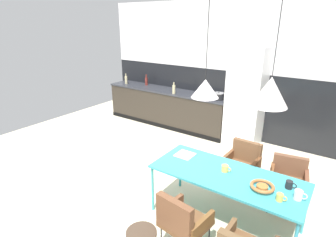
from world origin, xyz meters
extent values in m
plane|color=beige|center=(0.00, 0.00, 0.00)|extent=(8.56, 8.56, 0.00)
cube|color=black|center=(0.00, 2.90, 0.75)|extent=(6.59, 0.12, 1.49)
cube|color=silver|center=(0.00, 2.90, 2.24)|extent=(6.59, 0.12, 1.49)
cube|color=#2D2720|center=(-1.50, 2.54, 0.44)|extent=(3.29, 0.60, 0.87)
cube|color=#2C2E34|center=(-1.50, 2.54, 0.89)|extent=(3.32, 0.63, 0.04)
cube|color=black|center=(-1.50, 2.23, 0.05)|extent=(3.29, 0.01, 0.10)
cube|color=silver|center=(0.52, 2.54, 1.04)|extent=(0.70, 0.60, 2.07)
cube|color=teal|center=(1.21, 0.01, 0.71)|extent=(1.90, 0.80, 0.03)
cylinder|color=teal|center=(0.30, 0.37, 0.35)|extent=(0.04, 0.04, 0.69)
cylinder|color=teal|center=(2.12, 0.37, 0.35)|extent=(0.04, 0.04, 0.69)
cylinder|color=teal|center=(0.30, -0.34, 0.35)|extent=(0.04, 0.04, 0.69)
cube|color=brown|center=(1.81, 0.75, 0.43)|extent=(0.55, 0.53, 0.06)
cube|color=brown|center=(1.78, 0.94, 0.60)|extent=(0.46, 0.16, 0.28)
cube|color=brown|center=(2.03, 0.78, 0.53)|extent=(0.12, 0.42, 0.14)
cube|color=brown|center=(1.60, 0.71, 0.53)|extent=(0.12, 0.42, 0.14)
cylinder|color=black|center=(2.04, 0.59, 0.20)|extent=(0.02, 0.02, 0.40)
cylinder|color=black|center=(1.65, 0.52, 0.20)|extent=(0.02, 0.02, 0.40)
cylinder|color=black|center=(1.98, 0.97, 0.20)|extent=(0.02, 0.02, 0.40)
cylinder|color=black|center=(1.58, 0.90, 0.20)|extent=(0.02, 0.02, 0.40)
cylinder|color=black|center=(2.01, 0.78, 0.01)|extent=(0.09, 0.41, 0.02)
cylinder|color=black|center=(1.62, 0.71, 0.01)|extent=(0.09, 0.41, 0.02)
cube|color=brown|center=(1.54, -0.72, 0.51)|extent=(0.05, 0.41, 0.14)
cube|color=brown|center=(1.11, 0.84, 0.40)|extent=(0.50, 0.48, 0.06)
cube|color=brown|center=(1.12, 1.04, 0.60)|extent=(0.46, 0.10, 0.33)
cube|color=brown|center=(1.33, 0.83, 0.50)|extent=(0.07, 0.42, 0.14)
cube|color=brown|center=(0.89, 0.85, 0.50)|extent=(0.07, 0.42, 0.14)
cylinder|color=black|center=(1.30, 0.64, 0.18)|extent=(0.02, 0.02, 0.37)
cylinder|color=black|center=(0.90, 0.66, 0.18)|extent=(0.02, 0.02, 0.37)
cylinder|color=black|center=(1.32, 1.02, 0.18)|extent=(0.02, 0.02, 0.37)
cylinder|color=black|center=(0.92, 1.04, 0.18)|extent=(0.02, 0.02, 0.37)
cylinder|color=black|center=(1.31, 0.83, 0.01)|extent=(0.03, 0.41, 0.02)
cylinder|color=black|center=(0.91, 0.85, 0.01)|extent=(0.03, 0.41, 0.02)
cube|color=brown|center=(1.05, -0.70, 0.40)|extent=(0.53, 0.51, 0.06)
cube|color=brown|center=(1.02, -0.90, 0.62)|extent=(0.46, 0.13, 0.38)
cube|color=brown|center=(0.83, -0.68, 0.50)|extent=(0.10, 0.42, 0.14)
cube|color=brown|center=(1.27, -0.73, 0.50)|extent=(0.10, 0.42, 0.14)
cylinder|color=black|center=(0.87, -0.49, 0.19)|extent=(0.02, 0.02, 0.37)
cylinder|color=black|center=(1.27, -0.54, 0.19)|extent=(0.02, 0.02, 0.37)
cylinder|color=#B2662D|center=(1.67, -0.06, 0.75)|extent=(0.13, 0.13, 0.05)
torus|color=#AE6133|center=(1.67, -0.06, 0.77)|extent=(0.27, 0.27, 0.04)
cube|color=white|center=(0.45, 0.15, 0.73)|extent=(0.12, 0.24, 0.01)
cube|color=white|center=(0.57, 0.15, 0.73)|extent=(0.12, 0.24, 0.01)
cube|color=#4C7F4C|center=(0.51, 0.15, 0.74)|extent=(0.01, 0.24, 0.00)
cylinder|color=gold|center=(1.88, -0.16, 0.77)|extent=(0.07, 0.07, 0.09)
torus|color=gold|center=(1.93, -0.16, 0.77)|extent=(0.06, 0.01, 0.06)
cylinder|color=white|center=(2.04, -0.02, 0.78)|extent=(0.09, 0.09, 0.11)
torus|color=white|center=(2.09, -0.02, 0.78)|extent=(0.07, 0.01, 0.07)
cylinder|color=gold|center=(1.16, 0.06, 0.77)|extent=(0.09, 0.09, 0.09)
torus|color=gold|center=(1.21, 0.06, 0.77)|extent=(0.06, 0.01, 0.06)
cylinder|color=black|center=(1.91, 0.14, 0.77)|extent=(0.08, 0.08, 0.09)
torus|color=black|center=(1.96, 0.14, 0.77)|extent=(0.06, 0.01, 0.06)
cylinder|color=black|center=(-0.06, 2.47, 0.98)|extent=(0.23, 0.23, 0.14)
cylinder|color=gray|center=(-0.06, 2.47, 1.06)|extent=(0.23, 0.23, 0.01)
sphere|color=black|center=(-0.06, 2.47, 1.08)|extent=(0.02, 0.02, 0.02)
cylinder|color=maroon|center=(-2.24, 2.66, 1.01)|extent=(0.07, 0.07, 0.20)
cylinder|color=maroon|center=(-2.24, 2.66, 1.16)|extent=(0.03, 0.03, 0.09)
cylinder|color=tan|center=(-1.14, 2.33, 1.01)|extent=(0.07, 0.07, 0.20)
cylinder|color=tan|center=(-1.14, 2.33, 1.15)|extent=(0.03, 0.03, 0.07)
cylinder|color=tan|center=(-2.80, 2.47, 1.02)|extent=(0.07, 0.07, 0.21)
cylinder|color=tan|center=(-2.80, 2.47, 1.16)|extent=(0.02, 0.02, 0.07)
cylinder|color=#423326|center=(0.79, -1.17, 0.47)|extent=(0.32, 0.32, 0.03)
cylinder|color=black|center=(0.83, 0.06, 2.40)|extent=(0.01, 0.01, 1.06)
cone|color=silver|center=(0.83, 0.06, 1.77)|extent=(0.34, 0.34, 0.22)
cylinder|color=black|center=(1.59, 0.06, 2.46)|extent=(0.01, 0.01, 0.94)
cone|color=silver|center=(1.59, 0.06, 1.83)|extent=(0.39, 0.39, 0.32)
camera|label=1|loc=(2.27, -2.81, 2.54)|focal=28.68mm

